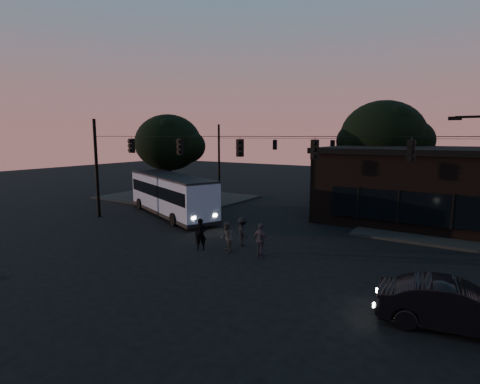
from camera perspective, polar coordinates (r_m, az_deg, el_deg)
The scene contains 14 objects.
ground at distance 19.29m, azimuth -6.51°, elevation -10.36°, with size 120.00×120.00×0.00m, color black.
sidewalk_far_right at distance 28.80m, azimuth 32.70°, elevation -5.18°, with size 14.00×10.00×0.15m, color black.
sidewalk_far_left at distance 38.50m, azimuth -9.61°, elevation -0.78°, with size 14.00×10.00×0.15m, color black.
building at distance 30.41m, azimuth 27.47°, elevation 0.93°, with size 15.40×10.41×5.40m.
tree_behind at distance 36.91m, azimuth 20.92°, elevation 7.92°, with size 7.60×7.60×9.43m.
tree_left at distance 37.28m, azimuth -10.86°, elevation 7.37°, with size 6.40×6.40×8.30m.
signal_rig_near at distance 21.57m, azimuth -0.00°, elevation 3.81°, with size 26.24×0.30×7.50m.
signal_rig_far at distance 36.09m, azimuth 13.85°, elevation 5.08°, with size 26.24×0.30×7.50m.
bus at distance 29.87m, azimuth -10.48°, elevation -0.15°, with size 11.39×7.04×3.19m.
car at distance 14.39m, azimuth 29.96°, elevation -14.87°, with size 1.66×4.76×1.57m, color black.
pedestrian_a at distance 20.77m, azimuth -6.00°, elevation -6.44°, with size 0.64×0.42×1.75m, color black.
pedestrian_b at distance 20.30m, azimuth -2.03°, elevation -6.89°, with size 0.81×0.63×1.66m, color #3B3736.
pedestrian_c at distance 19.59m, azimuth 3.20°, elevation -7.31°, with size 1.03×0.43×1.76m, color #352E39.
pedestrian_d at distance 21.40m, azimuth 0.42°, elevation -6.05°, with size 1.08×0.62×1.68m, color black.
Camera 1 is at (11.56, -14.13, 6.23)m, focal length 28.00 mm.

